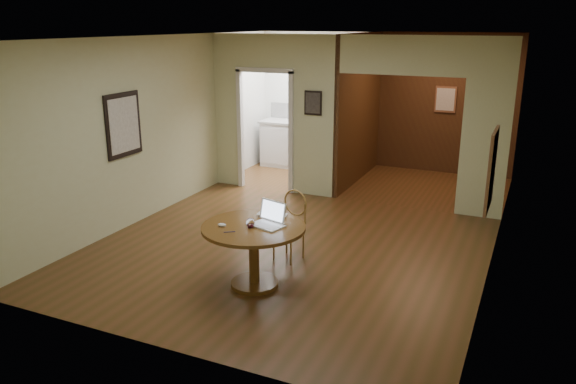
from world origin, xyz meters
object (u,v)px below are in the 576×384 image
at_px(dining_table, 254,242).
at_px(chair, 291,221).
at_px(closed_laptop, 271,216).
at_px(open_laptop, 270,219).

xyz_separation_m(dining_table, chair, (0.06, 0.89, -0.04)).
xyz_separation_m(chair, closed_laptop, (-0.01, -0.56, 0.24)).
xyz_separation_m(open_laptop, closed_laptop, (-0.09, 0.21, -0.05)).
xyz_separation_m(chair, open_laptop, (0.08, -0.77, 0.30)).
bearing_deg(dining_table, chair, 85.98).
distance_m(dining_table, closed_laptop, 0.39).
bearing_deg(chair, dining_table, -81.51).
bearing_deg(dining_table, open_laptop, 40.22).
bearing_deg(chair, open_laptop, -71.66).
distance_m(chair, open_laptop, 0.83).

